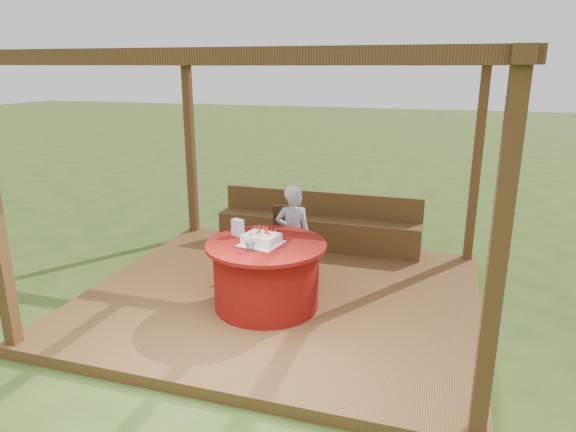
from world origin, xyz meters
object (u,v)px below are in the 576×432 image
object	(u,v)px
table	(266,274)
birthday_cake	(261,239)
chair	(289,236)
drinking_glass	(250,246)
elderly_woman	(293,231)
gift_bag	(238,227)
bench	(318,229)

from	to	relation	value
table	birthday_cake	bearing A→B (deg)	-133.46
birthday_cake	table	bearing A→B (deg)	46.54
chair	drinking_glass	xyz separation A→B (m)	(0.01, -1.36, 0.33)
birthday_cake	chair	bearing A→B (deg)	92.15
elderly_woman	gift_bag	bearing A→B (deg)	-121.66
table	birthday_cake	xyz separation A→B (m)	(-0.04, -0.04, 0.42)
drinking_glass	gift_bag	bearing A→B (deg)	126.49
bench	gift_bag	bearing A→B (deg)	-102.95
table	chair	xyz separation A→B (m)	(-0.08, 1.08, 0.09)
bench	birthday_cake	distance (m)	2.21
bench	chair	world-z (taller)	chair
birthday_cake	drinking_glass	bearing A→B (deg)	-98.09
table	birthday_cake	world-z (taller)	birthday_cake
elderly_woman	drinking_glass	size ratio (longest dim) A/B	11.55
table	gift_bag	bearing A→B (deg)	158.52
bench	table	world-z (taller)	bench
table	gift_bag	world-z (taller)	gift_bag
bench	table	bearing A→B (deg)	-91.41
chair	elderly_woman	size ratio (longest dim) A/B	0.71
elderly_woman	gift_bag	world-z (taller)	elderly_woman
table	elderly_woman	world-z (taller)	elderly_woman
birthday_cake	drinking_glass	xyz separation A→B (m)	(-0.03, -0.24, -0.01)
bench	elderly_woman	xyz separation A→B (m)	(-0.01, -1.24, 0.35)
elderly_woman	table	bearing A→B (deg)	-92.75
chair	bench	bearing A→B (deg)	82.73
chair	drinking_glass	distance (m)	1.40
table	bench	bearing A→B (deg)	88.59
chair	birthday_cake	bearing A→B (deg)	-87.85
table	gift_bag	size ratio (longest dim) A/B	7.11
birthday_cake	elderly_woman	bearing A→B (deg)	85.03
drinking_glass	chair	bearing A→B (deg)	90.31
drinking_glass	bench	bearing A→B (deg)	87.04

